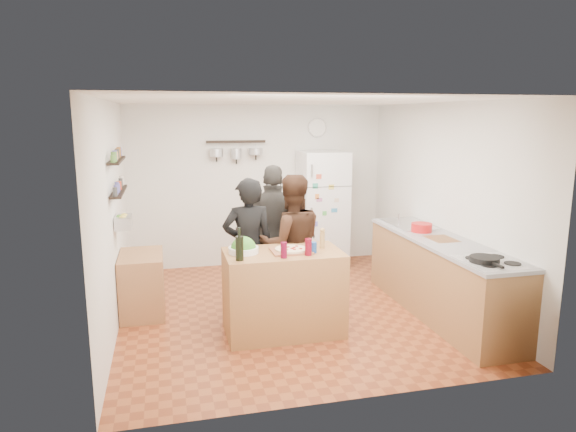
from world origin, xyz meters
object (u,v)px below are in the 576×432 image
object	(u,v)px
prep_island	(283,292)
person_left	(248,248)
side_table	(142,284)
counter_run	(440,278)
skillet	(484,259)
wall_clock	(317,128)
person_back	(275,234)
pepper_mill	(322,240)
red_bowl	(422,227)
person_center	(291,245)
salt_canister	(313,248)
salad_bowl	(244,250)
wine_bottle	(240,248)
fridge	(322,209)

from	to	relation	value
prep_island	person_left	distance (m)	0.74
person_left	side_table	world-z (taller)	person_left
prep_island	side_table	distance (m)	1.78
prep_island	counter_run	world-z (taller)	prep_island
skillet	wall_clock	bearing A→B (deg)	100.27
person_back	wall_clock	size ratio (longest dim) A/B	5.80
pepper_mill	red_bowl	distance (m)	1.49
counter_run	person_back	bearing A→B (deg)	152.04
person_center	person_back	xyz separation A→B (m)	(-0.10, 0.47, 0.03)
prep_island	salt_canister	world-z (taller)	salt_canister
salad_bowl	skillet	world-z (taller)	skillet
skillet	side_table	size ratio (longest dim) A/B	0.36
person_center	red_bowl	size ratio (longest dim) A/B	6.56
skillet	red_bowl	distance (m)	1.38
prep_island	pepper_mill	bearing A→B (deg)	6.34
salt_canister	red_bowl	size ratio (longest dim) A/B	0.45
wine_bottle	skillet	distance (m)	2.42
skillet	side_table	world-z (taller)	skillet
person_left	prep_island	bearing A→B (deg)	116.04
counter_run	salad_bowl	bearing A→B (deg)	-179.42
prep_island	skillet	size ratio (longest dim) A/B	4.37
counter_run	fridge	distance (m)	2.46
red_bowl	wall_clock	distance (m)	2.60
wine_bottle	red_bowl	bearing A→B (deg)	16.65
wine_bottle	side_table	size ratio (longest dim) A/B	0.31
salt_canister	side_table	bearing A→B (deg)	149.94
red_bowl	side_table	xyz separation A→B (m)	(-3.39, 0.44, -0.61)
skillet	side_table	distance (m)	3.85
red_bowl	salt_canister	bearing A→B (deg)	-158.83
person_center	wine_bottle	bearing A→B (deg)	47.00
prep_island	wine_bottle	xyz separation A→B (m)	(-0.50, -0.22, 0.58)
skillet	fridge	size ratio (longest dim) A/B	0.16
salad_bowl	person_center	xyz separation A→B (m)	(0.65, 0.51, -0.11)
salt_canister	fridge	world-z (taller)	fridge
person_center	wall_clock	bearing A→B (deg)	-113.86
salt_canister	person_center	xyz separation A→B (m)	(-0.07, 0.68, -0.13)
person_back	red_bowl	distance (m)	1.83
skillet	wall_clock	xyz separation A→B (m)	(-0.65, 3.59, 1.20)
salt_canister	skillet	bearing A→B (deg)	-26.61
wine_bottle	fridge	world-z (taller)	fridge
person_center	wall_clock	world-z (taller)	wall_clock
fridge	salt_canister	bearing A→B (deg)	-109.37
person_left	side_table	distance (m)	1.36
prep_island	counter_run	xyz separation A→B (m)	(1.93, 0.07, -0.01)
wine_bottle	red_bowl	world-z (taller)	wine_bottle
fridge	person_back	bearing A→B (deg)	-128.02
person_center	person_back	size ratio (longest dim) A/B	0.96
person_left	fridge	bearing A→B (deg)	-129.20
pepper_mill	salt_canister	bearing A→B (deg)	-131.42
person_back	skillet	distance (m)	2.56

